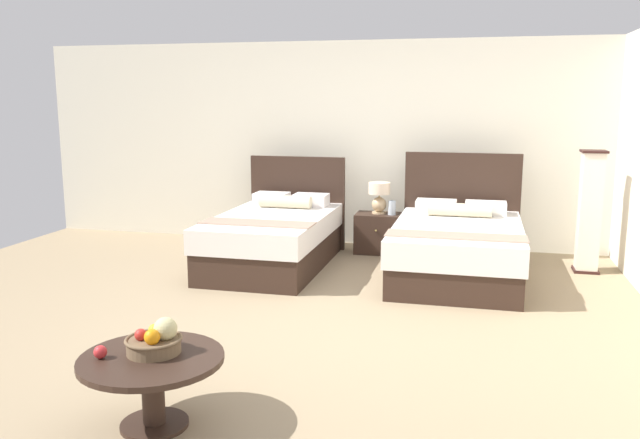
{
  "coord_description": "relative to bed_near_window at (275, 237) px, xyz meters",
  "views": [
    {
      "loc": [
        1.16,
        -5.06,
        1.86
      ],
      "look_at": [
        -0.17,
        0.52,
        0.8
      ],
      "focal_mm": 36.63,
      "sensor_mm": 36.0,
      "label": 1
    }
  ],
  "objects": [
    {
      "name": "wall_back",
      "position": [
        1.01,
        1.42,
        0.96
      ],
      "size": [
        9.25,
        0.12,
        2.58
      ],
      "primitive_type": "cube",
      "color": "silver",
      "rests_on": "ground"
    },
    {
      "name": "table_lamp",
      "position": [
        1.05,
        0.92,
        0.38
      ],
      "size": [
        0.26,
        0.26,
        0.38
      ],
      "color": "tan",
      "rests_on": "nightstand"
    },
    {
      "name": "fruit_bowl",
      "position": [
        0.43,
        -3.65,
        0.17
      ],
      "size": [
        0.33,
        0.33,
        0.21
      ],
      "color": "brown",
      "rests_on": "coffee_table"
    },
    {
      "name": "loose_apple",
      "position": [
        0.16,
        -3.79,
        0.14
      ],
      "size": [
        0.08,
        0.08,
        0.08
      ],
      "color": "red",
      "rests_on": "coffee_table"
    },
    {
      "name": "bed_near_corner",
      "position": [
        2.02,
        0.01,
        -0.0
      ],
      "size": [
        1.35,
        2.07,
        1.24
      ],
      "color": "#322219",
      "rests_on": "ground"
    },
    {
      "name": "nightstand",
      "position": [
        1.05,
        0.9,
        -0.09
      ],
      "size": [
        0.55,
        0.42,
        0.48
      ],
      "color": "#322219",
      "rests_on": "ground"
    },
    {
      "name": "bed_near_window",
      "position": [
        0.0,
        0.0,
        0.0
      ],
      "size": [
        1.21,
        2.09,
        1.16
      ],
      "color": "#322219",
      "rests_on": "ground"
    },
    {
      "name": "coffee_table",
      "position": [
        0.43,
        -3.7,
        -0.0
      ],
      "size": [
        0.82,
        0.82,
        0.43
      ],
      "color": "#322219",
      "rests_on": "ground"
    },
    {
      "name": "vase",
      "position": [
        1.21,
        0.86,
        0.24
      ],
      "size": [
        0.09,
        0.09,
        0.17
      ],
      "color": "#B1BECA",
      "rests_on": "nightstand"
    },
    {
      "name": "floor_lamp_corner",
      "position": [
        3.39,
        0.54,
        0.33
      ],
      "size": [
        0.26,
        0.26,
        1.33
      ],
      "color": "black",
      "rests_on": "ground"
    },
    {
      "name": "ground_plane",
      "position": [
        1.01,
        -1.81,
        -0.34
      ],
      "size": [
        9.25,
        10.06,
        0.02
      ],
      "primitive_type": "cube",
      "color": "#978262"
    }
  ]
}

